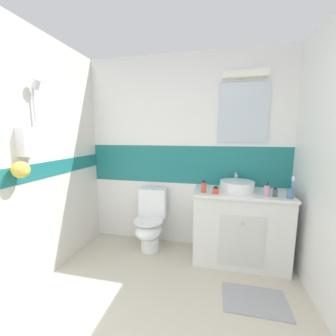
% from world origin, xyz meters
% --- Properties ---
extents(ground_plane, '(3.20, 3.48, 0.04)m').
position_xyz_m(ground_plane, '(0.00, 1.20, -0.02)').
color(ground_plane, beige).
extents(wall_back_tiled, '(3.20, 0.20, 2.50)m').
position_xyz_m(wall_back_tiled, '(0.01, 2.45, 1.26)').
color(wall_back_tiled, white).
rests_on(wall_back_tiled, ground_plane).
extents(wall_left_shower_alcove, '(0.26, 3.48, 2.50)m').
position_xyz_m(wall_left_shower_alcove, '(-1.35, 1.20, 1.25)').
color(wall_left_shower_alcove, silver).
rests_on(wall_left_shower_alcove, ground_plane).
extents(vanity_cabinet, '(1.06, 0.55, 0.85)m').
position_xyz_m(vanity_cabinet, '(0.70, 2.14, 0.43)').
color(vanity_cabinet, silver).
rests_on(vanity_cabinet, ground_plane).
extents(sink_basin, '(0.39, 0.43, 0.18)m').
position_xyz_m(sink_basin, '(0.65, 2.16, 0.91)').
color(sink_basin, white).
rests_on(sink_basin, vanity_cabinet).
extents(toilet, '(0.37, 0.50, 0.80)m').
position_xyz_m(toilet, '(-0.41, 2.16, 0.37)').
color(toilet, white).
rests_on(toilet, ground_plane).
extents(toothbrush_cup, '(0.07, 0.07, 0.24)m').
position_xyz_m(toothbrush_cup, '(1.16, 1.96, 0.91)').
color(toothbrush_cup, '#4C7299').
rests_on(toothbrush_cup, vanity_cabinet).
extents(soap_dispenser, '(0.06, 0.06, 0.15)m').
position_xyz_m(soap_dispenser, '(0.94, 1.99, 0.91)').
color(soap_dispenser, pink).
rests_on(soap_dispenser, vanity_cabinet).
extents(lotion_bottle_short, '(0.05, 0.05, 0.13)m').
position_xyz_m(lotion_bottle_short, '(0.28, 1.99, 0.91)').
color(lotion_bottle_short, '#D84C33').
rests_on(lotion_bottle_short, vanity_cabinet).
extents(perfume_flask_small, '(0.04, 0.03, 0.10)m').
position_xyz_m(perfume_flask_small, '(1.02, 1.98, 0.90)').
color(perfume_flask_small, '#4C4C51').
rests_on(perfume_flask_small, vanity_cabinet).
extents(hair_gel_jar, '(0.07, 0.07, 0.08)m').
position_xyz_m(hair_gel_jar, '(0.41, 1.96, 0.89)').
color(hair_gel_jar, '#D84C33').
rests_on(hair_gel_jar, vanity_cabinet).
extents(bath_mat, '(0.56, 0.38, 0.01)m').
position_xyz_m(bath_mat, '(0.79, 1.49, 0.01)').
color(bath_mat, '#99999E').
rests_on(bath_mat, ground_plane).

